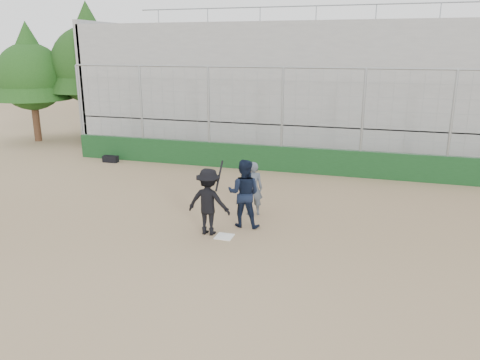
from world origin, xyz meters
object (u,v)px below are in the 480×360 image
(umpire, at_px, (253,191))
(equipment_bag, at_px, (111,159))
(catcher_crouched, at_px, (244,205))
(batter_at_plate, at_px, (209,202))

(umpire, xyz_separation_m, equipment_bag, (-7.52, 4.52, -0.57))
(catcher_crouched, height_order, umpire, umpire)
(batter_at_plate, xyz_separation_m, umpire, (0.71, 1.74, -0.17))
(batter_at_plate, bearing_deg, umpire, 67.85)
(catcher_crouched, bearing_deg, batter_at_plate, -134.87)
(catcher_crouched, xyz_separation_m, equipment_bag, (-7.54, 5.53, -0.49))
(equipment_bag, bearing_deg, batter_at_plate, -42.61)
(batter_at_plate, distance_m, umpire, 1.89)
(catcher_crouched, bearing_deg, umpire, 91.41)
(umpire, relative_size, equipment_bag, 2.17)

